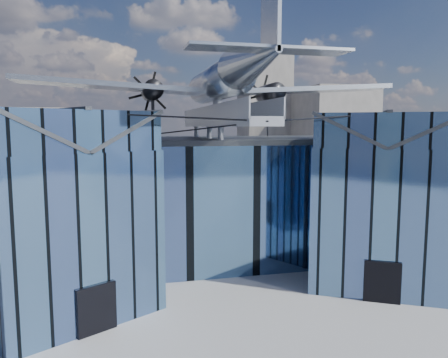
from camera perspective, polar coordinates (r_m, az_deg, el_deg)
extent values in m
plane|color=gray|center=(30.34, 0.92, -14.08)|extent=(120.00, 120.00, 0.00)
cube|color=#4D6F9D|center=(37.61, -2.51, -2.47)|extent=(28.00, 14.00, 9.50)
cube|color=#292D32|center=(37.13, -2.55, 5.09)|extent=(28.00, 14.00, 0.40)
cube|color=#4D6F9D|center=(27.32, -20.48, -6.46)|extent=(11.79, 11.43, 9.50)
cube|color=#4D6F9D|center=(26.64, -21.01, 5.89)|extent=(11.56, 11.20, 2.20)
cube|color=#292D32|center=(25.85, -25.63, 5.66)|extent=(7.98, 9.23, 2.40)
cube|color=#292D32|center=(27.59, -16.67, 6.07)|extent=(7.98, 9.23, 2.40)
cube|color=#292D32|center=(26.65, -21.11, 8.36)|extent=(4.30, 7.10, 0.18)
cube|color=black|center=(24.86, -16.29, -16.00)|extent=(2.03, 1.32, 2.60)
cube|color=black|center=(29.32, -12.34, -5.29)|extent=(0.34, 0.34, 9.50)
cube|color=#4D6F9D|center=(32.34, 19.78, -4.41)|extent=(11.79, 11.43, 9.50)
cube|color=#4D6F9D|center=(31.77, 20.21, 6.00)|extent=(11.56, 11.20, 2.20)
cube|color=#292D32|center=(31.70, 16.12, 6.15)|extent=(7.98, 9.23, 2.40)
cube|color=#292D32|center=(31.99, 24.25, 5.83)|extent=(7.98, 9.23, 2.40)
cube|color=#292D32|center=(31.78, 20.29, 8.08)|extent=(4.30, 7.10, 0.18)
cube|color=black|center=(29.32, 19.96, -12.56)|extent=(2.03, 1.32, 2.60)
cube|color=black|center=(32.37, 11.78, -4.13)|extent=(0.34, 0.34, 9.50)
cube|color=gray|center=(31.74, -0.64, 7.32)|extent=(1.80, 21.00, 0.50)
cube|color=gray|center=(31.56, -2.25, 8.50)|extent=(0.08, 21.00, 1.10)
cube|color=gray|center=(31.96, 0.95, 8.49)|extent=(0.08, 21.00, 1.10)
cylinder|color=gray|center=(41.05, -3.64, 6.26)|extent=(0.44, 0.44, 1.35)
cylinder|color=gray|center=(35.16, -1.93, 6.17)|extent=(0.44, 0.44, 1.35)
cylinder|color=gray|center=(31.25, -0.43, 6.09)|extent=(0.44, 0.44, 1.35)
cylinder|color=gray|center=(32.24, -0.85, 9.01)|extent=(0.70, 0.70, 1.40)
cylinder|color=black|center=(23.50, -9.12, 8.14)|extent=(10.55, 6.08, 0.69)
cylinder|color=black|center=(26.50, 14.37, 7.86)|extent=(10.55, 6.08, 0.69)
cylinder|color=black|center=(29.22, -5.53, 6.26)|extent=(6.09, 17.04, 1.19)
cylinder|color=black|center=(30.65, 5.71, 6.28)|extent=(6.09, 17.04, 1.19)
cylinder|color=#ACB2B9|center=(32.38, -0.85, 12.46)|extent=(2.50, 11.00, 2.50)
sphere|color=#ACB2B9|center=(37.74, -2.74, 11.65)|extent=(2.50, 2.50, 2.50)
cube|color=black|center=(36.83, -2.44, 12.85)|extent=(1.60, 1.40, 0.50)
cone|color=#ACB2B9|center=(23.78, 4.12, 15.21)|extent=(2.50, 7.00, 2.50)
cube|color=#ACB2B9|center=(21.94, 6.10, 20.16)|extent=(0.18, 2.40, 3.40)
cube|color=#ACB2B9|center=(21.75, 5.96, 16.51)|extent=(8.00, 1.80, 0.14)
cube|color=#ACB2B9|center=(32.55, -13.63, 11.71)|extent=(14.00, 3.20, 1.08)
cylinder|color=black|center=(33.22, -9.39, 11.27)|extent=(1.44, 3.20, 1.44)
cone|color=black|center=(35.01, -9.62, 11.04)|extent=(0.70, 0.70, 0.70)
cube|color=black|center=(35.16, -9.64, 11.02)|extent=(1.05, 0.06, 3.33)
cube|color=black|center=(35.16, -9.64, 11.02)|extent=(2.53, 0.06, 2.53)
cube|color=black|center=(35.16, -9.64, 11.02)|extent=(3.33, 0.06, 1.05)
cylinder|color=black|center=(32.55, -9.27, 9.21)|extent=(0.24, 0.24, 1.75)
cube|color=#ACB2B9|center=(35.48, 10.09, 11.37)|extent=(14.00, 3.20, 1.08)
cylinder|color=black|center=(35.14, 6.03, 11.08)|extent=(1.44, 3.20, 1.44)
cone|color=black|center=(36.84, 5.07, 10.89)|extent=(0.70, 0.70, 0.70)
cube|color=black|center=(36.98, 5.00, 10.88)|extent=(1.05, 0.06, 3.33)
cube|color=black|center=(36.98, 5.00, 10.88)|extent=(2.53, 0.06, 2.53)
cube|color=black|center=(36.98, 5.00, 10.88)|extent=(3.33, 0.06, 1.05)
cylinder|color=black|center=(34.51, 6.34, 9.11)|extent=(0.24, 0.24, 1.75)
cube|color=slate|center=(84.99, 13.86, 5.41)|extent=(12.00, 14.00, 18.00)
cube|color=slate|center=(83.51, -22.52, 3.70)|extent=(14.00, 10.00, 14.00)
cube|color=slate|center=(90.28, 5.26, 8.19)|extent=(9.00, 9.00, 26.00)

